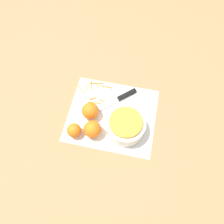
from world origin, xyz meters
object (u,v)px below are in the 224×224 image
(knife, at_px, (122,97))
(orange_right, at_px, (90,111))
(bowl_speckled, at_px, (125,125))
(orange_back, at_px, (92,129))
(orange_left, at_px, (74,130))

(knife, relative_size, orange_right, 2.47)
(orange_right, bearing_deg, bowl_speckled, 167.43)
(knife, xyz_separation_m, orange_back, (0.10, 0.22, 0.03))
(knife, distance_m, orange_right, 0.19)
(bowl_speckled, relative_size, orange_right, 2.25)
(orange_left, distance_m, orange_back, 0.09)
(bowl_speckled, bearing_deg, orange_back, 18.99)
(orange_left, relative_size, orange_back, 0.81)
(orange_left, height_order, orange_back, orange_back)
(bowl_speckled, bearing_deg, orange_left, 16.98)
(orange_left, bearing_deg, bowl_speckled, -163.02)
(bowl_speckled, distance_m, orange_back, 0.15)
(orange_left, xyz_separation_m, orange_back, (-0.08, -0.02, 0.01))
(bowl_speckled, xyz_separation_m, knife, (0.05, -0.17, -0.04))
(orange_right, bearing_deg, orange_left, 65.49)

